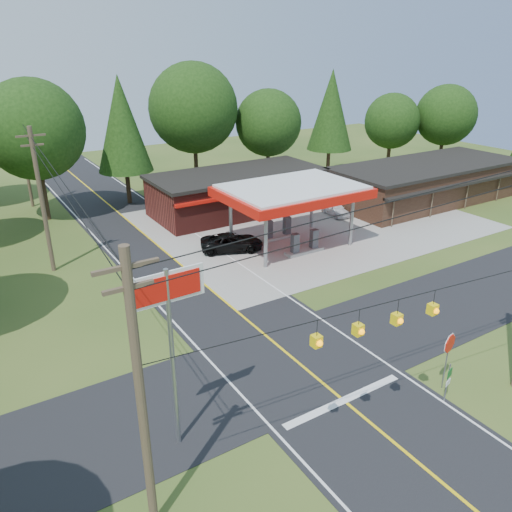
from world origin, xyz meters
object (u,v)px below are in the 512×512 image
suv_car (232,243)px  octagonal_stop_sign (449,348)px  gas_canopy (292,193)px  sedan_car (335,209)px  big_stop_sign (169,317)px

suv_car → octagonal_stop_sign: bearing=-157.5°
gas_canopy → suv_car: 5.95m
gas_canopy → sedan_car: gas_canopy is taller
suv_car → gas_canopy: bearing=-86.0°
sedan_car → big_stop_sign: (-24.29, -19.01, 5.17)m
sedan_car → big_stop_sign: bearing=-132.9°
gas_canopy → big_stop_sign: big_stop_sign is taller
sedan_car → big_stop_sign: big_stop_sign is taller
sedan_car → big_stop_sign: size_ratio=0.46×
big_stop_sign → sedan_car: bearing=38.0°
suv_car → octagonal_stop_sign: (-0.00, -19.83, 1.54)m
gas_canopy → sedan_car: bearing=26.6°
gas_canopy → sedan_car: size_ratio=3.01×
suv_car → sedan_car: suv_car is taller
sedan_car → octagonal_stop_sign: (-12.50, -22.33, 1.61)m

